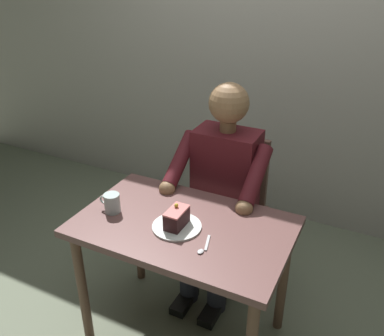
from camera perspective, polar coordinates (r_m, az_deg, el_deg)
ground_plane at (r=2.46m, az=-1.03°, el=-21.51°), size 14.00×14.00×0.00m
cafe_rear_panel at (r=3.01m, az=12.39°, el=19.92°), size 6.40×0.12×3.00m
dining_table at (r=2.04m, az=-1.18°, el=-9.92°), size 1.02×0.64×0.72m
chair at (r=2.59m, az=5.32°, el=-4.69°), size 0.42×0.42×0.89m
seated_person at (r=2.36m, az=3.98°, el=-3.04°), size 0.53×0.58×1.27m
dessert_plate at (r=1.95m, az=-2.11°, el=-8.07°), size 0.23×0.23×0.01m
cake_slice at (r=1.92m, az=-2.14°, el=-6.87°), size 0.08×0.13×0.11m
coffee_cup at (r=2.08m, az=-11.02°, el=-4.72°), size 0.11×0.08×0.10m
dessert_spoon at (r=1.83m, az=1.63°, el=-10.92°), size 0.04×0.14×0.01m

